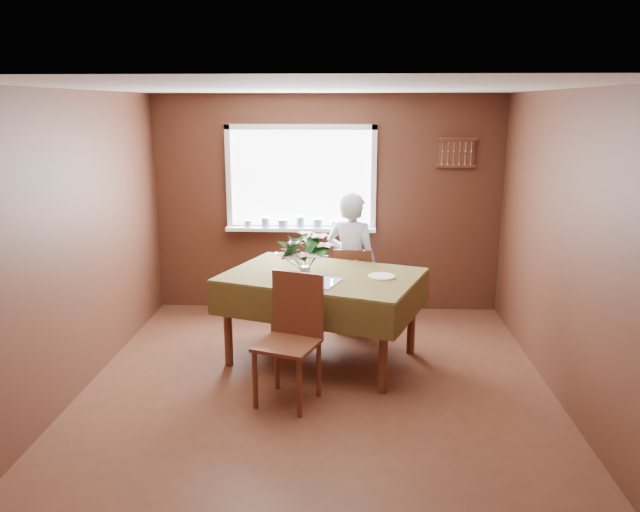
{
  "coord_description": "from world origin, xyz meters",
  "views": [
    {
      "loc": [
        0.26,
        -4.89,
        2.38
      ],
      "look_at": [
        0.0,
        0.55,
        1.05
      ],
      "focal_mm": 35.0,
      "sensor_mm": 36.0,
      "label": 1
    }
  ],
  "objects_px": {
    "dining_table": "(322,285)",
    "chair_far": "(353,286)",
    "chair_near": "(292,333)",
    "seated_woman": "(351,264)",
    "flower_bouquet": "(305,250)"
  },
  "relations": [
    {
      "from": "seated_woman",
      "to": "flower_bouquet",
      "type": "distance_m",
      "value": 1.11
    },
    {
      "from": "dining_table",
      "to": "chair_near",
      "type": "height_order",
      "value": "chair_near"
    },
    {
      "from": "chair_near",
      "to": "seated_woman",
      "type": "relative_size",
      "value": 0.7
    },
    {
      "from": "dining_table",
      "to": "chair_far",
      "type": "xyz_separation_m",
      "value": [
        0.3,
        0.78,
        -0.24
      ]
    },
    {
      "from": "chair_far",
      "to": "seated_woman",
      "type": "height_order",
      "value": "seated_woman"
    },
    {
      "from": "chair_near",
      "to": "seated_woman",
      "type": "distance_m",
      "value": 1.65
    },
    {
      "from": "seated_woman",
      "to": "chair_far",
      "type": "bearing_deg",
      "value": -106.8
    },
    {
      "from": "chair_near",
      "to": "chair_far",
      "type": "bearing_deg",
      "value": 92.53
    },
    {
      "from": "chair_far",
      "to": "chair_near",
      "type": "height_order",
      "value": "chair_near"
    },
    {
      "from": "dining_table",
      "to": "chair_far",
      "type": "relative_size",
      "value": 2.23
    },
    {
      "from": "seated_woman",
      "to": "dining_table",
      "type": "bearing_deg",
      "value": 91.71
    },
    {
      "from": "dining_table",
      "to": "chair_far",
      "type": "distance_m",
      "value": 0.87
    },
    {
      "from": "chair_far",
      "to": "seated_woman",
      "type": "bearing_deg",
      "value": 56.62
    },
    {
      "from": "chair_near",
      "to": "seated_woman",
      "type": "height_order",
      "value": "seated_woman"
    },
    {
      "from": "dining_table",
      "to": "flower_bouquet",
      "type": "bearing_deg",
      "value": -104.23
    }
  ]
}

